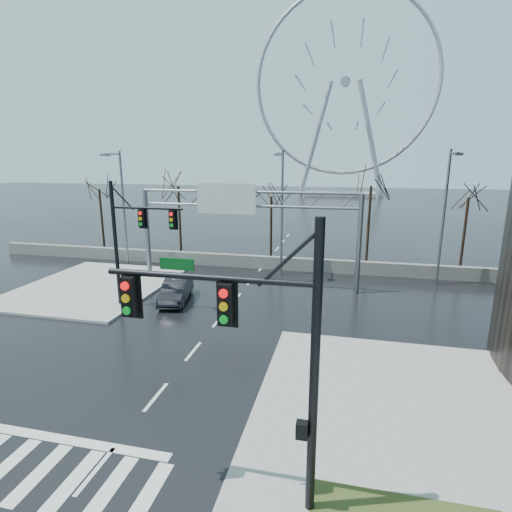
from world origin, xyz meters
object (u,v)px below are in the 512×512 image
(sign_gantry, at_px, (242,217))
(ferris_wheel, at_px, (345,90))
(signal_mast_near, at_px, (260,341))
(signal_mast_far, at_px, (131,233))
(car, at_px, (176,290))

(sign_gantry, xyz_separation_m, ferris_wheel, (5.38, 80.04, 20.95))
(signal_mast_near, bearing_deg, ferris_wheel, 90.08)
(signal_mast_far, bearing_deg, ferris_wheel, 82.80)
(signal_mast_far, distance_m, ferris_wheel, 89.30)
(signal_mast_near, bearing_deg, sign_gantry, 106.19)
(sign_gantry, xyz_separation_m, car, (-3.44, -4.37, -4.44))
(ferris_wheel, distance_m, car, 88.59)
(sign_gantry, distance_m, ferris_wheel, 82.91)
(sign_gantry, distance_m, car, 7.12)
(sign_gantry, relative_size, car, 3.65)
(signal_mast_far, relative_size, car, 1.78)
(signal_mast_near, relative_size, sign_gantry, 0.49)
(ferris_wheel, bearing_deg, signal_mast_near, -89.92)
(car, bearing_deg, signal_mast_far, -152.79)
(signal_mast_near, height_order, signal_mast_far, same)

